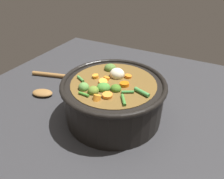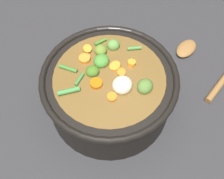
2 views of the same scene
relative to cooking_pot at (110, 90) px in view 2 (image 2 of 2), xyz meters
The scene contains 3 objects.
ground_plane 0.07m from the cooking_pot, 118.32° to the left, with size 1.10×1.10×0.00m, color #2D2D30.
cooking_pot is the anchor object (origin of this frame).
wooden_spoon 0.31m from the cooking_pot, 98.26° to the right, with size 0.20×0.22×0.02m.
Camera 2 is at (-0.29, 0.20, 0.63)m, focal length 45.40 mm.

